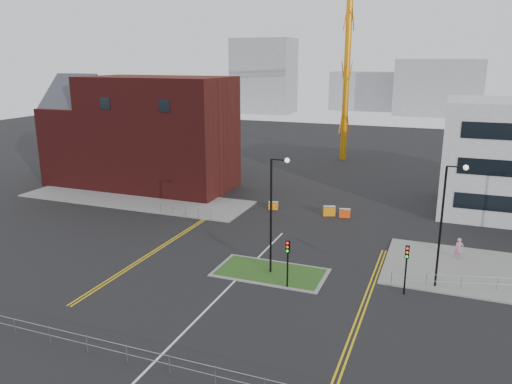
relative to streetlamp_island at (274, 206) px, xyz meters
The scene contains 23 objects.
ground 9.91m from the streetlamp_island, 105.50° to the right, with size 200.00×200.00×0.00m, color black.
pavement_left 26.80m from the streetlamp_island, 147.78° to the left, with size 28.00×8.00×0.12m, color slate.
island_kerb 5.38m from the streetlamp_island, behind, with size 8.60×4.60×0.08m, color slate.
grass_island 5.36m from the streetlamp_island, behind, with size 8.00×4.00×0.12m, color #1E4316.
brick_building 32.20m from the streetlamp_island, 141.56° to the left, with size 24.20×10.07×14.24m.
streetlamp_island is the anchor object (origin of this frame).
streetlamp_right_near 12.17m from the streetlamp_island, ahead, with size 1.46×0.36×9.18m.
traffic_light_island 3.92m from the streetlamp_island, 48.59° to the right, with size 0.28×0.33×3.65m.
traffic_light_right 10.19m from the streetlamp_island, ahead, with size 0.28×0.33×3.65m.
railing_front 14.91m from the streetlamp_island, 99.00° to the right, with size 24.05×0.05×1.10m.
railing_left 17.22m from the streetlamp_island, 142.89° to the left, with size 6.05×0.05×1.10m.
centre_line 8.38m from the streetlamp_island, 110.29° to the right, with size 0.15×30.00×0.01m, color silver.
yellow_left_a 12.61m from the streetlamp_island, 169.89° to the left, with size 0.12×24.00×0.01m, color gold.
yellow_left_b 12.35m from the streetlamp_island, 169.62° to the left, with size 0.12×24.00×0.01m, color gold.
yellow_right_a 9.29m from the streetlamp_island, 15.36° to the right, with size 0.12×20.00×0.01m, color gold.
yellow_right_b 9.53m from the streetlamp_island, 14.78° to the right, with size 0.12×20.00×0.01m, color gold.
skyline_a 119.82m from the streetlamp_island, 110.65° to the left, with size 18.00×12.00×22.00m, color gray.
skyline_b 122.28m from the streetlamp_island, 86.35° to the left, with size 24.00×12.00×16.00m, color gray.
skyline_d 132.40m from the streetlamp_island, 94.43° to the left, with size 30.00×12.00×12.00m, color gray.
pedestrian 16.27m from the streetlamp_island, 31.27° to the left, with size 0.68×0.45×1.87m, color #C7809B.
barrier_left 17.64m from the streetlamp_island, 109.19° to the left, with size 1.12×0.64×0.89m.
barrier_mid 16.73m from the streetlamp_island, 87.56° to the left, with size 1.32×0.90×1.06m.
barrier_right 16.89m from the streetlamp_island, 81.68° to the left, with size 1.18×0.58×0.95m.
Camera 1 is at (13.86, -25.75, 16.09)m, focal length 35.00 mm.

